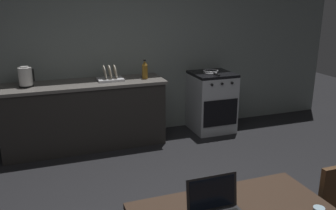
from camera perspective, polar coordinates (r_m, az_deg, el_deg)
name	(u,v)px	position (r m, az deg, el deg)	size (l,w,h in m)	color
back_wall	(141,46)	(5.27, -4.39, 9.32)	(6.40, 0.10, 2.57)	gray
kitchen_counter	(85,115)	(4.95, -13.11, -1.51)	(2.16, 0.64, 0.89)	#282623
stove_oven	(211,102)	(5.47, 6.95, 0.54)	(0.60, 0.62, 0.89)	#B7BABF
electric_kettle	(25,77)	(4.78, -21.80, 4.17)	(0.19, 0.17, 0.26)	black
bottle	(145,70)	(4.91, -3.71, 5.66)	(0.08, 0.08, 0.27)	#8C601E
frying_pan	(211,72)	(5.31, 6.86, 5.32)	(0.23, 0.40, 0.05)	gray
dish_rack	(110,77)	(4.87, -9.22, 4.44)	(0.34, 0.26, 0.21)	silver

